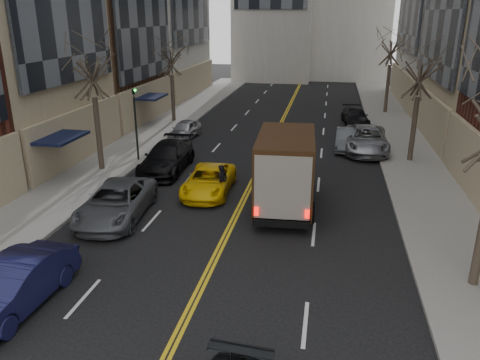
% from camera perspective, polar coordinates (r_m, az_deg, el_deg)
% --- Properties ---
extents(sidewalk_left, '(4.00, 66.00, 0.15)m').
position_cam_1_polar(sidewalk_left, '(34.17, -11.55, 4.93)').
color(sidewalk_left, slate).
rests_on(sidewalk_left, ground).
extents(sidewalk_right, '(4.00, 66.00, 0.15)m').
position_cam_1_polar(sidewalk_right, '(32.13, 19.80, 3.22)').
color(sidewalk_right, slate).
rests_on(sidewalk_right, ground).
extents(tree_lf_mid, '(3.20, 3.20, 8.91)m').
position_cam_1_polar(tree_lf_mid, '(26.76, -17.83, 14.62)').
color(tree_lf_mid, '#382D23').
rests_on(tree_lf_mid, sidewalk_left).
extents(tree_lf_far, '(3.20, 3.20, 8.12)m').
position_cam_1_polar(tree_lf_far, '(38.73, -8.47, 15.74)').
color(tree_lf_far, '#382D23').
rests_on(tree_lf_far, sidewalk_left).
extents(tree_rt_mid, '(3.20, 3.20, 8.32)m').
position_cam_1_polar(tree_rt_mid, '(29.09, 21.37, 13.71)').
color(tree_rt_mid, '#382D23').
rests_on(tree_rt_mid, sidewalk_right).
extents(tree_rt_far, '(3.20, 3.20, 9.11)m').
position_cam_1_polar(tree_rt_far, '(43.88, 18.14, 16.39)').
color(tree_rt_far, '#382D23').
rests_on(tree_rt_far, sidewalk_right).
extents(traffic_signal, '(0.29, 0.26, 4.70)m').
position_cam_1_polar(traffic_signal, '(28.46, -12.65, 7.61)').
color(traffic_signal, black).
rests_on(traffic_signal, sidewalk_left).
extents(ups_truck, '(2.93, 6.62, 3.56)m').
position_cam_1_polar(ups_truck, '(21.44, 5.59, 1.25)').
color(ups_truck, black).
rests_on(ups_truck, ground).
extents(taxi, '(2.30, 4.74, 1.30)m').
position_cam_1_polar(taxi, '(23.38, -3.83, -0.07)').
color(taxi, yellow).
rests_on(taxi, ground).
extents(pedestrian, '(0.62, 0.73, 1.69)m').
position_cam_1_polar(pedestrian, '(22.60, -2.14, -0.23)').
color(pedestrian, black).
rests_on(pedestrian, ground).
extents(parked_lf_b, '(1.83, 4.74, 1.54)m').
position_cam_1_polar(parked_lf_b, '(16.00, -25.76, -11.49)').
color(parked_lf_b, '#12133B').
rests_on(parked_lf_b, ground).
extents(parked_lf_c, '(2.96, 5.58, 1.50)m').
position_cam_1_polar(parked_lf_c, '(21.16, -14.85, -2.60)').
color(parked_lf_c, '#4F5257').
rests_on(parked_lf_c, ground).
extents(parked_lf_d, '(2.37, 5.52, 1.58)m').
position_cam_1_polar(parked_lf_d, '(26.96, -8.90, 2.74)').
color(parked_lf_d, black).
rests_on(parked_lf_d, ground).
extents(parked_lf_e, '(1.77, 3.89, 1.29)m').
position_cam_1_polar(parked_lf_e, '(34.03, -6.75, 6.13)').
color(parked_lf_e, '#A8AAB0').
rests_on(parked_lf_e, ground).
extents(parked_rt_a, '(1.58, 4.12, 1.34)m').
position_cam_1_polar(parked_rt_a, '(31.82, 12.91, 4.85)').
color(parked_rt_a, '#4A4E52').
rests_on(parked_rt_a, ground).
extents(parked_rt_b, '(2.72, 5.83, 1.61)m').
position_cam_1_polar(parked_rt_b, '(31.56, 15.12, 4.81)').
color(parked_rt_b, '#93959A').
rests_on(parked_rt_b, ground).
extents(parked_rt_c, '(2.36, 4.71, 1.31)m').
position_cam_1_polar(parked_rt_c, '(39.22, 13.87, 7.50)').
color(parked_rt_c, black).
rests_on(parked_rt_c, ground).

